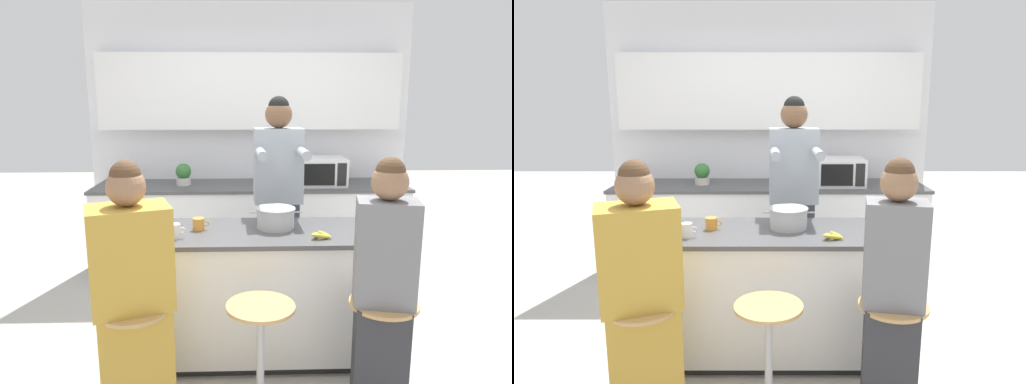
# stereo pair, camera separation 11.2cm
# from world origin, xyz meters

# --- Properties ---
(ground_plane) EXTENTS (16.00, 16.00, 0.00)m
(ground_plane) POSITION_xyz_m (0.00, 0.00, 0.00)
(ground_plane) COLOR #B2ADA3
(wall_back) EXTENTS (3.30, 0.22, 2.70)m
(wall_back) POSITION_xyz_m (0.00, 1.85, 1.54)
(wall_back) COLOR white
(wall_back) RESTS_ON ground_plane
(back_counter) EXTENTS (3.06, 0.68, 0.92)m
(back_counter) POSITION_xyz_m (0.00, 1.52, 0.46)
(back_counter) COLOR white
(back_counter) RESTS_ON ground_plane
(kitchen_island) EXTENTS (1.70, 0.67, 0.90)m
(kitchen_island) POSITION_xyz_m (0.00, 0.00, 0.46)
(kitchen_island) COLOR black
(kitchen_island) RESTS_ON ground_plane
(bar_stool_leftmost) EXTENTS (0.38, 0.38, 0.67)m
(bar_stool_leftmost) POSITION_xyz_m (-0.68, -0.65, 0.37)
(bar_stool_leftmost) COLOR tan
(bar_stool_leftmost) RESTS_ON ground_plane
(bar_stool_center) EXTENTS (0.38, 0.38, 0.67)m
(bar_stool_center) POSITION_xyz_m (0.00, -0.64, 0.37)
(bar_stool_center) COLOR tan
(bar_stool_center) RESTS_ON ground_plane
(bar_stool_rightmost) EXTENTS (0.38, 0.38, 0.67)m
(bar_stool_rightmost) POSITION_xyz_m (0.68, -0.62, 0.37)
(bar_stool_rightmost) COLOR tan
(bar_stool_rightmost) RESTS_ON ground_plane
(person_cooking) EXTENTS (0.39, 0.55, 1.78)m
(person_cooking) POSITION_xyz_m (0.19, 0.59, 0.90)
(person_cooking) COLOR #383842
(person_cooking) RESTS_ON ground_plane
(person_wrapped_blanket) EXTENTS (0.49, 0.41, 1.46)m
(person_wrapped_blanket) POSITION_xyz_m (-0.69, -0.63, 0.70)
(person_wrapped_blanket) COLOR gold
(person_wrapped_blanket) RESTS_ON ground_plane
(person_seated_near) EXTENTS (0.36, 0.31, 1.47)m
(person_seated_near) POSITION_xyz_m (0.67, -0.63, 0.69)
(person_seated_near) COLOR #333338
(person_seated_near) RESTS_ON ground_plane
(cooking_pot) EXTENTS (0.35, 0.27, 0.14)m
(cooking_pot) POSITION_xyz_m (0.13, 0.06, 0.97)
(cooking_pot) COLOR #B7BABC
(cooking_pot) RESTS_ON kitchen_island
(fruit_bowl) EXTENTS (0.17, 0.17, 0.08)m
(fruit_bowl) POSITION_xyz_m (0.70, -0.23, 0.94)
(fruit_bowl) COLOR #B7BABC
(fruit_bowl) RESTS_ON kitchen_island
(coffee_cup_near) EXTENTS (0.11, 0.08, 0.08)m
(coffee_cup_near) POSITION_xyz_m (-0.39, 0.03, 0.94)
(coffee_cup_near) COLOR orange
(coffee_cup_near) RESTS_ON kitchen_island
(coffee_cup_far) EXTENTS (0.10, 0.07, 0.09)m
(coffee_cup_far) POSITION_xyz_m (-0.52, -0.15, 0.95)
(coffee_cup_far) COLOR white
(coffee_cup_far) RESTS_ON kitchen_island
(banana_bunch) EXTENTS (0.15, 0.11, 0.05)m
(banana_bunch) POSITION_xyz_m (0.40, -0.19, 0.92)
(banana_bunch) COLOR yellow
(banana_bunch) RESTS_ON kitchen_island
(juice_carton) EXTENTS (0.07, 0.07, 0.19)m
(juice_carton) POSITION_xyz_m (-0.75, -0.24, 0.99)
(juice_carton) COLOR #7A428E
(juice_carton) RESTS_ON kitchen_island
(microwave) EXTENTS (0.49, 0.40, 0.27)m
(microwave) POSITION_xyz_m (0.68, 1.48, 1.06)
(microwave) COLOR white
(microwave) RESTS_ON back_counter
(potted_plant) EXTENTS (0.15, 0.15, 0.21)m
(potted_plant) POSITION_xyz_m (-0.66, 1.52, 1.03)
(potted_plant) COLOR beige
(potted_plant) RESTS_ON back_counter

